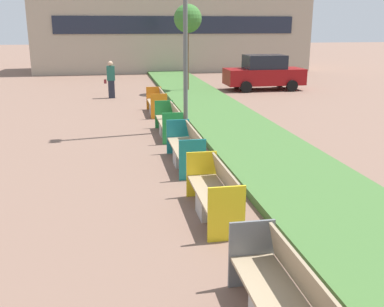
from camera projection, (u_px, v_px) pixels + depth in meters
name	position (u px, v px, depth m)	size (l,w,h in m)	color
planter_grass_strip	(297.00, 177.00, 10.13)	(2.80, 120.00, 0.18)	#426B33
building_backdrop	(171.00, 29.00, 34.85)	(20.37, 6.41, 6.18)	tan
bench_grey_frame	(282.00, 306.00, 5.02)	(0.65, 2.10, 0.94)	#ADA8A0
bench_yellow_frame	(214.00, 197.00, 8.21)	(0.65, 2.09, 0.94)	#ADA8A0
bench_teal_frame	(186.00, 151.00, 11.19)	(0.65, 2.28, 0.94)	#ADA8A0
bench_green_frame	(169.00, 124.00, 14.25)	(0.65, 2.26, 0.94)	#ADA8A0
bench_orange_frame	(157.00, 105.00, 17.74)	(0.65, 2.05, 0.94)	#ADA8A0
sapling_tree_far	(188.00, 19.00, 22.24)	(1.39, 1.39, 4.40)	brown
pedestrian_walking	(111.00, 79.00, 21.43)	(0.53, 0.24, 1.76)	#232633
parked_car_distant	(264.00, 73.00, 24.18)	(4.20, 2.00, 1.86)	maroon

